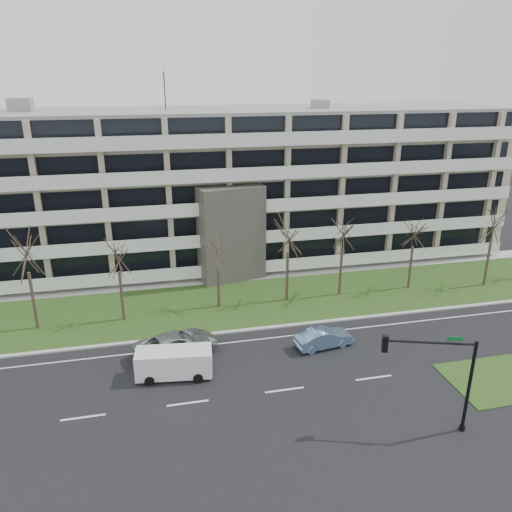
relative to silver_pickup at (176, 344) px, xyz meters
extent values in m
plane|color=black|center=(6.22, -5.71, -0.82)|extent=(160.00, 160.00, 0.00)
cube|color=#234416|center=(6.22, 7.29, -0.79)|extent=(90.00, 10.00, 0.06)
cube|color=#B2B2AD|center=(6.22, 2.29, -0.76)|extent=(90.00, 0.35, 0.12)
cube|color=#B2B2AD|center=(6.22, 12.79, -0.78)|extent=(90.00, 2.00, 0.08)
cube|color=#234416|center=(20.22, -7.71, -0.79)|extent=(7.00, 5.00, 0.06)
cube|color=white|center=(6.22, 0.79, -0.81)|extent=(90.00, 0.12, 0.01)
cube|color=#B4A68C|center=(6.22, 19.79, 6.68)|extent=(60.00, 12.00, 15.00)
cube|color=gray|center=(6.22, 19.79, 14.33)|extent=(60.50, 12.50, 0.30)
cube|color=#4C4742|center=(6.22, 12.79, 3.68)|extent=(6.39, 3.69, 9.00)
cube|color=black|center=(6.22, 12.59, 1.18)|extent=(4.92, 1.19, 3.50)
cube|color=gray|center=(-11.78, 19.79, 15.08)|extent=(2.00, 2.00, 1.20)
cylinder|color=black|center=(1.22, 19.79, 16.18)|extent=(0.10, 0.10, 3.50)
cube|color=black|center=(6.22, 13.77, 1.28)|extent=(58.00, 0.10, 1.80)
cube|color=white|center=(6.22, 13.09, -0.22)|extent=(58.00, 1.40, 0.22)
cube|color=white|center=(6.22, 12.44, 0.38)|extent=(58.00, 0.08, 1.00)
cube|color=black|center=(6.22, 13.77, 4.28)|extent=(58.00, 0.10, 1.80)
cube|color=white|center=(6.22, 13.09, 2.78)|extent=(58.00, 1.40, 0.22)
cube|color=white|center=(6.22, 12.44, 3.38)|extent=(58.00, 0.08, 1.00)
cube|color=black|center=(6.22, 13.77, 7.28)|extent=(58.00, 0.10, 1.80)
cube|color=white|center=(6.22, 13.09, 5.78)|extent=(58.00, 1.40, 0.22)
cube|color=white|center=(6.22, 12.44, 6.38)|extent=(58.00, 0.08, 1.00)
cube|color=black|center=(6.22, 13.77, 10.28)|extent=(58.00, 0.10, 1.80)
cube|color=white|center=(6.22, 13.09, 8.78)|extent=(58.00, 1.40, 0.22)
cube|color=white|center=(6.22, 12.44, 9.38)|extent=(58.00, 0.08, 1.00)
cube|color=black|center=(6.22, 13.77, 13.28)|extent=(58.00, 0.10, 1.80)
cube|color=white|center=(6.22, 13.09, 11.78)|extent=(58.00, 1.40, 0.22)
cube|color=white|center=(6.22, 12.44, 12.38)|extent=(58.00, 0.08, 1.00)
imported|color=#B2B5BA|center=(0.00, 0.00, 0.00)|extent=(6.46, 4.48, 1.64)
imported|color=#7297C5|center=(10.40, -1.24, -0.12)|extent=(4.44, 2.13, 1.40)
cube|color=white|center=(-0.34, -2.64, 0.21)|extent=(5.04, 2.38, 1.71)
cube|color=black|center=(-0.34, -2.64, 0.71)|extent=(4.66, 2.21, 0.63)
cube|color=white|center=(1.94, -2.92, 0.08)|extent=(0.52, 1.73, 1.08)
cylinder|color=black|center=(-1.96, -3.34, -0.50)|extent=(0.65, 0.30, 0.63)
cylinder|color=black|center=(-1.74, -1.55, -0.50)|extent=(0.65, 0.30, 0.63)
cylinder|color=black|center=(1.07, -3.72, -0.50)|extent=(0.65, 0.30, 0.63)
cylinder|color=black|center=(1.29, -1.93, -0.50)|extent=(0.65, 0.30, 0.63)
cylinder|color=black|center=(14.80, -11.42, -0.68)|extent=(0.33, 0.33, 0.28)
cylinder|color=black|center=(14.80, -11.42, 1.96)|extent=(0.19, 0.19, 5.56)
cylinder|color=black|center=(12.51, -10.68, 4.55)|extent=(4.62, 1.61, 0.13)
cube|color=black|center=(10.40, -10.00, 4.37)|extent=(0.37, 0.37, 0.93)
sphere|color=red|center=(10.40, -10.00, 4.66)|extent=(0.19, 0.19, 0.19)
sphere|color=orange|center=(10.40, -10.00, 4.37)|extent=(0.19, 0.19, 0.19)
sphere|color=green|center=(10.40, -10.00, 4.07)|extent=(0.19, 0.19, 0.19)
cube|color=#0C5926|center=(13.74, -11.08, 4.83)|extent=(0.80, 0.29, 0.23)
cylinder|color=#382B21|center=(-10.23, 6.23, 1.52)|extent=(0.24, 0.24, 4.68)
cylinder|color=#382B21|center=(-3.75, 6.22, 1.26)|extent=(0.24, 0.24, 4.16)
cylinder|color=#382B21|center=(4.05, 6.96, 1.11)|extent=(0.24, 0.24, 3.86)
cylinder|color=#382B21|center=(9.99, 6.91, 1.40)|extent=(0.24, 0.24, 4.43)
cylinder|color=#382B21|center=(14.90, 7.01, 1.39)|extent=(0.24, 0.24, 4.42)
cylinder|color=#382B21|center=(21.65, 7.03, 1.21)|extent=(0.24, 0.24, 4.06)
cylinder|color=#382B21|center=(28.82, 6.01, 1.45)|extent=(0.24, 0.24, 4.53)
camera|label=1|loc=(-1.31, -30.97, 17.71)|focal=35.00mm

